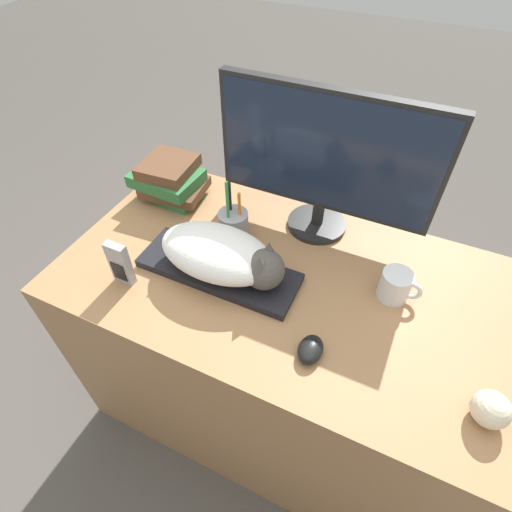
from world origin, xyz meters
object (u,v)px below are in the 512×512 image
(pen_cup, at_px, (233,224))
(baseball, at_px, (491,409))
(computer_mouse, at_px, (310,350))
(phone, at_px, (120,264))
(monitor, at_px, (326,158))
(book_stack, at_px, (170,180))
(cat, at_px, (224,255))
(keyboard, at_px, (219,270))
(coffee_mug, at_px, (396,286))

(pen_cup, distance_m, baseball, 0.78)
(computer_mouse, height_order, phone, phone)
(monitor, distance_m, book_stack, 0.53)
(computer_mouse, height_order, book_stack, book_stack)
(book_stack, bearing_deg, cat, -35.85)
(keyboard, xyz_separation_m, monitor, (0.18, 0.30, 0.23))
(baseball, bearing_deg, cat, 169.71)
(monitor, xyz_separation_m, coffee_mug, (0.28, -0.18, -0.20))
(keyboard, bearing_deg, book_stack, 142.18)
(computer_mouse, xyz_separation_m, book_stack, (-0.63, 0.37, 0.05))
(pen_cup, xyz_separation_m, phone, (-0.19, -0.29, 0.02))
(book_stack, bearing_deg, keyboard, -37.82)
(coffee_mug, bearing_deg, phone, -159.30)
(coffee_mug, relative_size, baseball, 1.40)
(pen_cup, relative_size, book_stack, 0.89)
(phone, bearing_deg, pen_cup, 56.53)
(monitor, relative_size, pen_cup, 2.96)
(coffee_mug, height_order, book_stack, book_stack)
(coffee_mug, distance_m, phone, 0.73)
(monitor, bearing_deg, cat, -117.59)
(keyboard, xyz_separation_m, baseball, (0.70, -0.12, 0.03))
(computer_mouse, xyz_separation_m, baseball, (0.38, 0.01, 0.02))
(coffee_mug, xyz_separation_m, baseball, (0.24, -0.25, -0.00))
(monitor, bearing_deg, coffee_mug, -33.27)
(monitor, bearing_deg, keyboard, -120.88)
(coffee_mug, distance_m, book_stack, 0.78)
(monitor, relative_size, baseball, 7.92)
(pen_cup, xyz_separation_m, baseball, (0.73, -0.28, -0.01))
(cat, bearing_deg, baseball, -10.29)
(monitor, relative_size, phone, 4.65)
(cat, relative_size, book_stack, 1.50)
(cat, distance_m, book_stack, 0.41)
(cat, relative_size, phone, 2.65)
(keyboard, height_order, pen_cup, pen_cup)
(cat, xyz_separation_m, phone, (-0.24, -0.13, -0.02))
(monitor, distance_m, phone, 0.62)
(monitor, xyz_separation_m, computer_mouse, (0.14, -0.44, -0.23))
(cat, bearing_deg, phone, -151.32)
(keyboard, bearing_deg, baseball, -9.95)
(baseball, bearing_deg, coffee_mug, 134.34)
(coffee_mug, relative_size, phone, 0.82)
(keyboard, bearing_deg, cat, 0.00)
(pen_cup, bearing_deg, book_stack, 162.65)
(computer_mouse, distance_m, baseball, 0.38)
(baseball, distance_m, phone, 0.92)
(monitor, relative_size, computer_mouse, 7.58)
(pen_cup, distance_m, book_stack, 0.29)
(baseball, height_order, phone, phone)
(keyboard, xyz_separation_m, computer_mouse, (0.32, -0.13, 0.01))
(phone, bearing_deg, baseball, 0.64)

